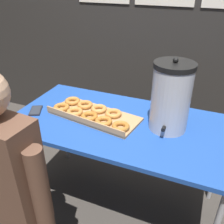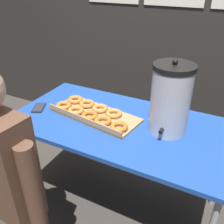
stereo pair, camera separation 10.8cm
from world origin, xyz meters
The scene contains 7 objects.
ground_plane centered at (0.00, 0.00, 0.00)m, with size 12.00×12.00×0.00m, color #3D3833.
back_wall centered at (0.00, 1.07, 1.32)m, with size 6.00×0.11×2.63m.
folding_table centered at (0.00, 0.00, 0.70)m, with size 1.40×0.73×0.74m.
donut_box centered at (-0.19, -0.01, 0.77)m, with size 0.63×0.34×0.05m.
coffee_urn centered at (0.29, 0.05, 0.95)m, with size 0.23×0.26×0.44m.
cell_phone centered at (-0.58, -0.09, 0.75)m, with size 0.12×0.15×0.01m.
person_seated centered at (-0.35, -0.64, 0.62)m, with size 0.53×0.24×1.27m.
Camera 1 is at (0.48, -1.28, 1.59)m, focal length 40.00 mm.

